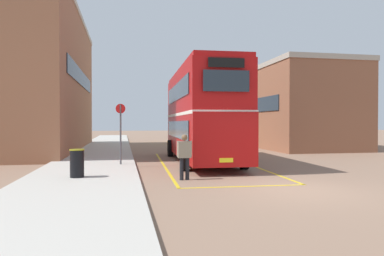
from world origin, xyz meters
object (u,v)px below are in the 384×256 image
single_deck_bus (199,127)px  litter_bin (77,163)px  double_decker_bus (201,114)px  pedestrian_boarding (184,154)px  bus_stop_sign (121,128)px

single_deck_bus → litter_bin: bearing=-112.2°
double_decker_bus → litter_bin: (-5.55, -5.12, -1.88)m
pedestrian_boarding → bus_stop_sign: (-2.25, 4.11, 0.87)m
single_deck_bus → pedestrian_boarding: single_deck_bus is taller
double_decker_bus → pedestrian_boarding: size_ratio=6.46×
double_decker_bus → litter_bin: double_decker_bus is taller
bus_stop_sign → double_decker_bus: bearing=19.4°
litter_bin → single_deck_bus: bearing=67.8°
double_decker_bus → bus_stop_sign: size_ratio=3.79×
litter_bin → bus_stop_sign: bearing=68.3°
single_deck_bus → litter_bin: 24.07m
double_decker_bus → single_deck_bus: double_decker_bus is taller
single_deck_bus → bus_stop_sign: size_ratio=3.23×
litter_bin → bus_stop_sign: size_ratio=0.35×
pedestrian_boarding → litter_bin: (-3.71, 0.43, -0.30)m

